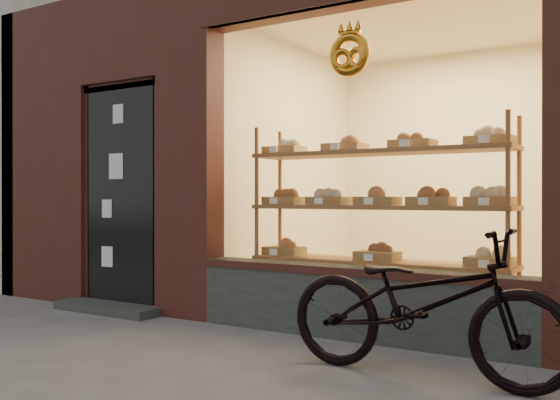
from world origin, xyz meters
The scene contains 2 objects.
display_shelf centered at (0.45, 2.55, 0.87)m, with size 2.20×0.45×1.70m.
bicycle centered at (1.24, 1.37, 0.45)m, with size 0.60×1.72×0.90m, color black.
Camera 1 is at (2.49, -2.21, 1.08)m, focal length 40.00 mm.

